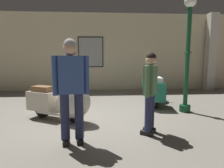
{
  "coord_description": "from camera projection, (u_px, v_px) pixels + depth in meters",
  "views": [
    {
      "loc": [
        0.34,
        -4.65,
        1.45
      ],
      "look_at": [
        0.72,
        0.73,
        0.7
      ],
      "focal_mm": 31.46,
      "sensor_mm": 36.0,
      "label": 1
    }
  ],
  "objects": [
    {
      "name": "scooter_0",
      "position": [
        63.0,
        101.0,
        4.41
      ],
      "size": [
        1.65,
        1.18,
        0.99
      ],
      "rotation": [
        0.0,
        0.0,
        -0.5
      ],
      "color": "black",
      "rests_on": "ground"
    },
    {
      "name": "showroom_back_wall",
      "position": [
        94.0,
        52.0,
        8.45
      ],
      "size": [
        18.0,
        0.63,
        3.27
      ],
      "color": "beige",
      "rests_on": "ground"
    },
    {
      "name": "scooter_1",
      "position": [
        152.0,
        86.0,
        6.27
      ],
      "size": [
        0.77,
        1.92,
        1.14
      ],
      "rotation": [
        0.0,
        0.0,
        1.44
      ],
      "color": "black",
      "rests_on": "ground"
    },
    {
      "name": "lamppost",
      "position": [
        188.0,
        48.0,
        5.0
      ],
      "size": [
        0.29,
        0.29,
        2.95
      ],
      "color": "#144728",
      "rests_on": "ground"
    },
    {
      "name": "ground_plane",
      "position": [
        85.0,
        117.0,
        4.77
      ],
      "size": [
        60.0,
        60.0,
        0.0
      ],
      "primitive_type": "plane",
      "color": "slate"
    },
    {
      "name": "visitor_1",
      "position": [
        71.0,
        85.0,
        3.17
      ],
      "size": [
        0.58,
        0.33,
        1.73
      ],
      "rotation": [
        0.0,
        0.0,
        1.74
      ],
      "color": "black",
      "rests_on": "ground"
    },
    {
      "name": "visitor_0",
      "position": [
        150.0,
        88.0,
        3.62
      ],
      "size": [
        0.36,
        0.46,
        1.53
      ],
      "rotation": [
        0.0,
        0.0,
        2.63
      ],
      "color": "black",
      "rests_on": "ground"
    }
  ]
}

